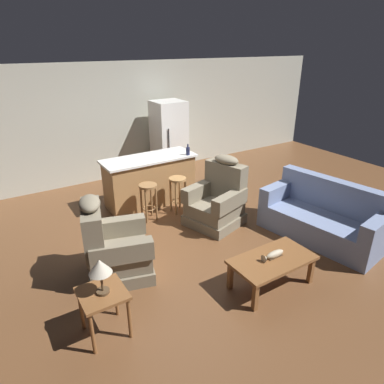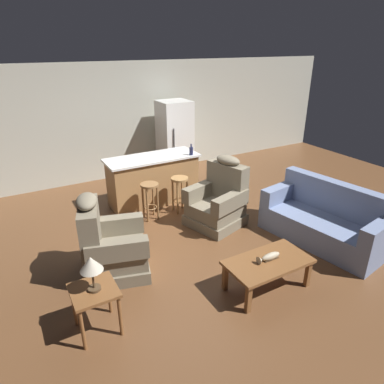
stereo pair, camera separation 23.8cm
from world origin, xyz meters
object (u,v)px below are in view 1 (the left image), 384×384
end_table (103,300)px  kitchen_island (150,180)px  fish_figurine (273,255)px  table_lamp (100,268)px  couch (323,218)px  bottle_tall_green (188,151)px  coffee_table (272,262)px  refrigerator (169,139)px  recliner_near_lamp (113,248)px  recliner_near_island (218,201)px  bar_stool_left (148,195)px  bar_stool_right (178,188)px

end_table → kitchen_island: size_ratio=0.31×
fish_figurine → table_lamp: 2.18m
couch → kitchen_island: (-1.80, 2.70, 0.14)m
bottle_tall_green → table_lamp: bearing=-135.8°
coffee_table → table_lamp: size_ratio=2.68×
table_lamp → bottle_tall_green: bearing=44.2°
couch → refrigerator: 4.00m
coffee_table → fish_figurine: size_ratio=3.24×
recliner_near_lamp → recliner_near_island: same height
recliner_near_island → table_lamp: recliner_near_island is taller
refrigerator → bar_stool_left: bearing=-128.1°
bar_stool_left → bottle_tall_green: 1.24m
table_lamp → bar_stool_right: 3.09m
end_table → kitchen_island: bearing=55.7°
recliner_near_island → table_lamp: bearing=12.7°
fish_figurine → coffee_table: bearing=-137.8°
fish_figurine → table_lamp: (-2.11, 0.35, 0.41)m
couch → recliner_near_lamp: bearing=-24.1°
bar_stool_left → bottle_tall_green: size_ratio=3.14×
fish_figurine → end_table: end_table is taller
kitchen_island → recliner_near_lamp: bearing=-128.3°
recliner_near_lamp → end_table: (-0.45, -0.96, 0.04)m
couch → table_lamp: size_ratio=4.90×
table_lamp → kitchen_island: (1.90, 2.80, -0.39)m
table_lamp → bar_stool_left: size_ratio=0.60×
fish_figurine → kitchen_island: size_ratio=0.19×
fish_figurine → bottle_tall_green: size_ratio=1.57×
recliner_near_lamp → coffee_table: bearing=-22.8°
couch → end_table: 3.71m
kitchen_island → refrigerator: (1.10, 1.20, 0.40)m
bar_stool_right → refrigerator: refrigerator is taller
table_lamp → bottle_tall_green: bottle_tall_green is taller
coffee_table → table_lamp: 2.19m
coffee_table → bar_stool_right: size_ratio=1.62×
coffee_table → bar_stool_right: 2.54m
recliner_near_lamp → end_table: 1.06m
bar_stool_left → end_table: bearing=-126.0°
coffee_table → fish_figurine: 0.10m
recliner_near_lamp → bar_stool_left: bearing=63.1°
recliner_near_island → bar_stool_left: bearing=-54.0°
coffee_table → bottle_tall_green: size_ratio=5.08×
recliner_near_lamp → end_table: size_ratio=2.14×
coffee_table → refrigerator: bearing=78.4°
fish_figurine → bar_stool_right: bearing=88.9°
couch → kitchen_island: 3.25m
end_table → table_lamp: table_lamp is taller
recliner_near_island → end_table: (-2.55, -1.42, 0.04)m
couch → bar_stool_right: (-1.53, 2.07, 0.13)m
recliner_near_island → kitchen_island: (-0.64, 1.37, 0.06)m
bar_stool_right → bottle_tall_green: 0.80m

